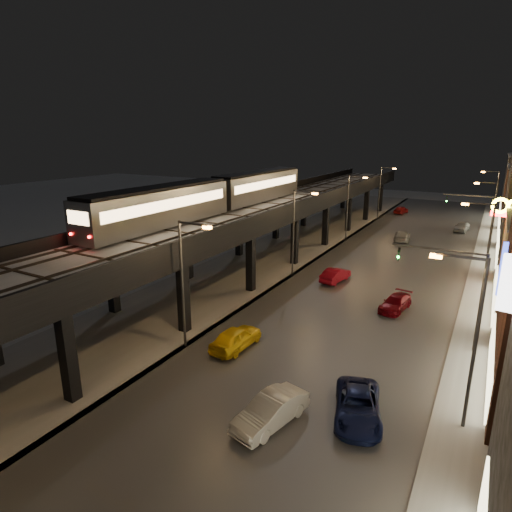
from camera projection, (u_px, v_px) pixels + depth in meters
The scene contains 29 objects.
ground at pixel (13, 474), 18.75m from camera, with size 220.00×220.00×0.00m, color silver.
road_surface at pixel (380, 277), 44.60m from camera, with size 17.00×120.00×0.06m, color #46474D.
sidewalk_right at pixel (488, 293), 39.89m from camera, with size 4.00×120.00×0.14m, color #9FA1A8.
under_viaduct_pavement at pixel (266, 259), 50.93m from camera, with size 11.00×120.00×0.06m, color #9FA1A8.
elevated_viaduct at pixel (252, 217), 46.75m from camera, with size 9.00×100.00×6.30m.
viaduct_trackbed at pixel (253, 210), 46.65m from camera, with size 8.40×100.00×0.32m.
viaduct_parapet_streetside at pixel (289, 209), 44.50m from camera, with size 0.30×100.00×1.10m, color black.
viaduct_parapet_far at pixel (220, 203), 48.59m from camera, with size 0.30×100.00×1.10m, color black.
streetlight_left_1 at pixel (185, 277), 28.43m from camera, with size 2.57×0.28×9.00m.
streetlight_right_1 at pixel (471, 333), 20.37m from camera, with size 2.56×0.28×9.00m.
streetlight_left_2 at pixel (296, 227), 43.53m from camera, with size 2.57×0.28×9.00m.
streetlight_right_2 at pixel (485, 248), 35.48m from camera, with size 2.56×0.28×9.00m.
streetlight_left_3 at pixel (350, 203), 58.64m from camera, with size 2.57×0.28×9.00m.
streetlight_right_3 at pixel (491, 214), 50.58m from camera, with size 2.56×0.28×9.00m.
streetlight_left_4 at pixel (381, 189), 73.74m from camera, with size 2.57×0.28×9.00m.
streetlight_right_4 at pixel (494, 196), 65.69m from camera, with size 2.56×0.28×9.00m.
traffic_light_rig_a at pixel (463, 288), 28.54m from camera, with size 6.10×0.34×7.00m.
traffic_light_rig_b at pixel (482, 216), 53.72m from camera, with size 6.10×0.34×7.00m.
subway_train at pixel (217, 194), 44.66m from camera, with size 2.88×34.87×3.44m.
car_taxi at pixel (236, 338), 29.56m from camera, with size 1.81×4.49×1.53m, color yellow.
car_near_white at pixel (335, 275), 43.01m from camera, with size 1.45×4.16×1.37m, color maroon.
car_mid_dark at pixel (402, 236), 59.32m from camera, with size 1.98×4.88×1.41m, color #9D9DA0.
car_far_white at pixel (401, 210), 79.83m from camera, with size 1.67×4.14×1.41m, color maroon.
car_onc_silver at pixel (271, 412), 21.75m from camera, with size 1.60×4.59×1.51m, color silver.
car_onc_dark at pixel (358, 407), 22.22m from camera, with size 2.32×5.02×1.40m, color #0D143F.
car_onc_white at pixel (395, 304), 36.00m from camera, with size 1.72×4.24×1.23m, color #67050F.
car_onc_red at pixel (462, 227), 65.14m from camera, with size 1.75×4.35×1.48m, color gray.
sign_mcdonalds at pixel (506, 219), 37.94m from camera, with size 2.66×0.38×8.98m.
sign_carwash at pixel (512, 280), 26.53m from camera, with size 1.55×0.35×8.02m.
Camera 1 is at (16.86, -8.22, 14.36)m, focal length 30.00 mm.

